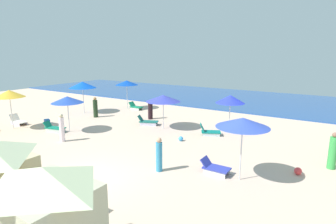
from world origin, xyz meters
The scene contains 24 objects.
ground_plane centered at (0.00, 0.00, 0.00)m, with size 60.00×60.00×0.00m, color beige.
ocean centered at (0.00, 23.02, 0.06)m, with size 60.00×13.96×0.12m, color #264D92.
cabana_2 centered at (3.39, -3.76, 1.42)m, with size 2.28×2.05×2.75m.
umbrella_0 centered at (5.50, 3.55, 2.44)m, with size 2.14×2.14×2.64m.
lounge_chair_0_0 centered at (4.37, 3.57, 0.26)m, with size 1.23×0.67×0.63m.
umbrella_2 centered at (-1.49, 8.42, 2.12)m, with size 2.37×2.37×2.34m.
lounge_chair_2_0 centered at (-2.98, 8.59, 0.26)m, with size 1.56×1.12×0.70m.
umbrella_3 centered at (2.72, 9.82, 2.24)m, with size 1.85×1.85×2.50m.
lounge_chair_3_0 centered at (1.84, 8.65, 0.26)m, with size 1.44×1.15×0.75m.
umbrella_4 centered at (-7.99, 12.23, 2.44)m, with size 2.05×2.05×2.66m.
lounge_chair_4_0 centered at (-7.21, 12.46, 0.26)m, with size 1.30×0.69×0.67m.
umbrella_5 centered at (-6.30, 4.42, 2.16)m, with size 2.05×2.05×2.38m.
lounge_chair_5_0 centered at (-7.17, 3.88, 0.26)m, with size 1.52×0.88×0.65m.
umbrella_6 centered at (-10.21, 2.83, 2.44)m, with size 1.97×1.97×2.69m.
lounge_chair_6_1 centered at (-11.04, 3.65, 0.25)m, with size 1.36×0.67×0.72m.
umbrella_8 centered at (-10.07, 8.94, 2.44)m, with size 2.28×2.28×2.71m.
beachgoer_0 centered at (2.20, 2.48, 0.74)m, with size 0.37×0.37×1.55m.
beachgoer_1 centered at (-4.96, 2.86, 0.81)m, with size 0.40×0.40×1.67m.
beachgoer_2 centered at (8.64, 6.88, 0.79)m, with size 0.49×0.49×1.70m.
beachgoer_3 centered at (-8.00, 8.33, 0.76)m, with size 0.48×0.48×1.64m.
beachgoer_4 centered at (-3.87, 10.19, 0.70)m, with size 0.47×0.47×1.52m.
beach_ball_0 centered at (7.47, 5.38, 0.16)m, with size 0.32×0.32×0.32m, color #F24042.
beach_ball_1 centered at (0.90, 6.68, 0.14)m, with size 0.28×0.28×0.28m, color #3A9AE3.
cooler_box_2 centered at (-9.50, 4.95, 0.15)m, with size 0.55×0.34×0.30m, color #1D63B5.
Camera 1 is at (8.68, -7.00, 5.18)m, focal length 29.59 mm.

